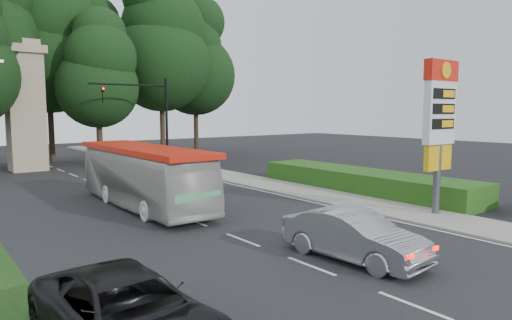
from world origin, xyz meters
TOP-DOWN VIEW (x-y plane):
  - ground at (0.00, 0.00)m, footprint 120.00×120.00m
  - road_surface at (0.00, 12.00)m, footprint 14.00×80.00m
  - sidewalk_right at (8.50, 12.00)m, footprint 3.00×80.00m
  - hedge at (11.50, 8.00)m, footprint 3.00×14.00m
  - gas_station_pylon at (9.20, 1.99)m, footprint 2.10×0.45m
  - traffic_signal_mast at (5.68, 24.00)m, footprint 6.10×0.35m
  - monument at (-2.00, 30.00)m, footprint 3.00×3.00m
  - tree_center_right at (1.00, 35.00)m, footprint 9.24×9.24m
  - tree_east_near at (6.00, 37.00)m, footprint 8.12×8.12m
  - tree_east_mid at (11.00, 33.00)m, footprint 9.52×9.52m
  - tree_far_east at (16.00, 35.00)m, footprint 8.68×8.68m
  - tree_monument_right at (3.50, 29.50)m, footprint 6.72×6.72m
  - transit_bus at (-0.43, 11.59)m, footprint 2.64×10.65m
  - sedan_silver at (1.50, 0.15)m, footprint 2.02×4.89m
  - suv_charcoal at (-6.20, -0.81)m, footprint 2.75×5.49m

SIDE VIEW (x-z plane):
  - ground at x=0.00m, z-range 0.00..0.00m
  - road_surface at x=0.00m, z-range 0.00..0.02m
  - sidewalk_right at x=8.50m, z-range 0.00..0.12m
  - hedge at x=11.50m, z-range 0.00..1.20m
  - suv_charcoal at x=-6.20m, z-range 0.00..1.49m
  - sedan_silver at x=1.50m, z-range 0.00..1.57m
  - transit_bus at x=-0.43m, z-range 0.00..2.96m
  - gas_station_pylon at x=9.20m, z-range 1.02..7.87m
  - traffic_signal_mast at x=5.68m, z-range 1.07..8.27m
  - monument at x=-2.00m, z-range 0.08..10.13m
  - tree_monument_right at x=3.50m, z-range 1.41..14.61m
  - tree_east_near at x=6.00m, z-range 1.71..17.66m
  - tree_far_east at x=16.00m, z-range 1.83..18.88m
  - tree_center_right at x=1.00m, z-range 1.94..20.09m
  - tree_east_mid at x=11.00m, z-range 2.00..20.70m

